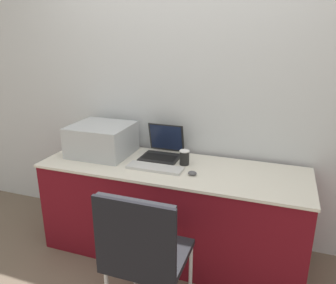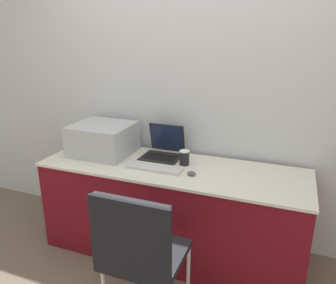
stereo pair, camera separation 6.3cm
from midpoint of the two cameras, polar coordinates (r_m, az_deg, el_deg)
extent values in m
plane|color=#6B5B4C|center=(2.62, -2.53, -22.05)|extent=(14.00, 14.00, 0.00)
cube|color=silver|center=(2.68, 2.75, 9.87)|extent=(8.00, 0.05, 2.60)
cube|color=maroon|center=(2.65, -0.05, -11.91)|extent=(1.99, 0.63, 0.72)
cube|color=silver|center=(2.48, -0.05, -4.49)|extent=(2.01, 0.65, 0.02)
cube|color=#B2B7BC|center=(2.76, -12.07, 0.44)|extent=(0.47, 0.43, 0.25)
cube|color=#51565B|center=(2.69, -12.69, 2.23)|extent=(0.38, 0.33, 0.04)
cube|color=black|center=(2.62, -2.10, -2.77)|extent=(0.30, 0.24, 0.02)
cube|color=black|center=(2.61, -2.20, -2.65)|extent=(0.26, 0.13, 0.00)
cube|color=black|center=(2.71, -0.96, 0.79)|extent=(0.30, 0.06, 0.24)
cube|color=#192342|center=(2.71, -1.01, 0.78)|extent=(0.27, 0.05, 0.21)
cube|color=silver|center=(2.43, -3.04, -4.51)|extent=(0.42, 0.13, 0.02)
cylinder|color=black|center=(2.50, 2.15, -2.81)|extent=(0.07, 0.07, 0.11)
cylinder|color=white|center=(2.48, 2.16, -1.59)|extent=(0.08, 0.08, 0.01)
ellipsoid|color=#4C4C51|center=(2.33, 3.48, -5.45)|extent=(0.06, 0.05, 0.03)
cube|color=black|center=(2.09, -3.98, -18.82)|extent=(0.44, 0.41, 0.04)
cube|color=black|center=(1.81, -6.61, -16.08)|extent=(0.44, 0.03, 0.44)
cylinder|color=silver|center=(2.43, -6.69, -19.51)|extent=(0.02, 0.02, 0.41)
cylinder|color=silver|center=(2.32, 3.12, -21.67)|extent=(0.02, 0.02, 0.41)
cube|color=black|center=(1.81, -6.98, -17.11)|extent=(0.47, 0.02, 0.49)
camera|label=1|loc=(0.03, -90.74, -0.24)|focal=35.00mm
camera|label=2|loc=(0.03, 89.26, 0.24)|focal=35.00mm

